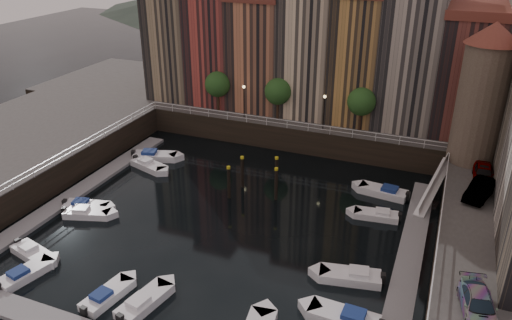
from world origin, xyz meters
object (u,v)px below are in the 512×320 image
at_px(mooring_pilings, 256,178).
at_px(car_c, 478,306).
at_px(boat_left_1, 86,213).
at_px(car_b, 480,190).
at_px(corner_tower, 483,92).
at_px(gangway, 434,185).
at_px(boat_left_0, 32,253).
at_px(boat_left_2, 86,206).
at_px(car_a, 483,174).

height_order(mooring_pilings, car_c, car_c).
xyz_separation_m(boat_left_1, car_b, (33.33, 11.51, 3.42)).
distance_m(corner_tower, gangway, 9.86).
distance_m(gangway, mooring_pilings, 17.32).
relative_size(boat_left_1, car_c, 0.97).
bearing_deg(boat_left_0, boat_left_2, 110.87).
relative_size(gangway, car_b, 1.79).
distance_m(mooring_pilings, boat_left_0, 21.25).
xyz_separation_m(corner_tower, gangway, (-2.90, -4.50, -8.28)).
relative_size(corner_tower, boat_left_2, 3.01).
distance_m(boat_left_0, car_c, 33.51).
distance_m(car_b, car_c, 15.61).
relative_size(boat_left_2, car_a, 1.05).
bearing_deg(boat_left_0, boat_left_1, 104.07).
relative_size(car_a, car_c, 0.92).
bearing_deg(corner_tower, boat_left_1, -149.15).
bearing_deg(mooring_pilings, car_b, 3.93).
bearing_deg(car_c, boat_left_2, 160.42).
relative_size(boat_left_0, boat_left_1, 0.98).
distance_m(gangway, car_b, 5.39).
relative_size(boat_left_0, car_a, 1.04).
xyz_separation_m(boat_left_0, car_c, (33.24, 2.61, 3.35)).
bearing_deg(mooring_pilings, car_a, 13.51).
bearing_deg(boat_left_1, mooring_pilings, 20.16).
relative_size(corner_tower, mooring_pilings, 2.89).
relative_size(mooring_pilings, boat_left_1, 1.04).
xyz_separation_m(corner_tower, mooring_pilings, (-19.55, -9.29, -8.54)).
bearing_deg(boat_left_2, car_c, -22.08).
relative_size(corner_tower, car_a, 3.17).
xyz_separation_m(boat_left_1, car_c, (33.23, -4.10, 3.34)).
xyz_separation_m(gangway, car_a, (4.02, 0.18, 1.82)).
relative_size(mooring_pilings, car_c, 1.01).
relative_size(gangway, boat_left_1, 1.81).
relative_size(boat_left_1, car_a, 1.06).
bearing_deg(car_c, car_a, 77.85).
bearing_deg(corner_tower, car_c, -88.13).
xyz_separation_m(boat_left_0, car_a, (33.59, 21.78, 3.40)).
xyz_separation_m(boat_left_2, car_b, (34.25, 10.52, 3.42)).
bearing_deg(corner_tower, boat_left_2, -151.14).
bearing_deg(car_a, mooring_pilings, -167.05).
bearing_deg(boat_left_0, car_b, 42.79).
xyz_separation_m(mooring_pilings, car_b, (20.41, 1.40, 2.12)).
xyz_separation_m(mooring_pilings, boat_left_1, (-12.92, -10.11, -1.30)).
bearing_deg(car_c, boat_left_1, 161.87).
relative_size(boat_left_2, car_b, 0.99).
bearing_deg(car_a, corner_tower, 103.95).
distance_m(gangway, car_a, 4.42).
height_order(boat_left_0, car_b, car_b).
bearing_deg(corner_tower, car_a, -75.50).
bearing_deg(boat_left_0, gangway, 50.27).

